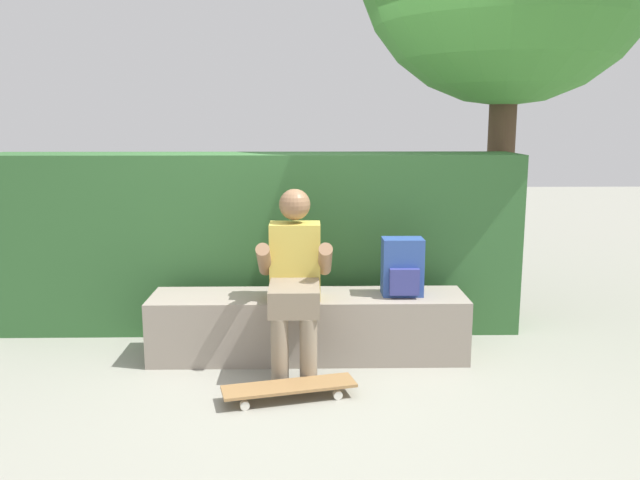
{
  "coord_description": "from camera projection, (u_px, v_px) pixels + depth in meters",
  "views": [
    {
      "loc": [
        -0.0,
        -3.95,
        1.65
      ],
      "look_at": [
        0.08,
        0.57,
        0.81
      ],
      "focal_mm": 36.34,
      "sensor_mm": 36.0,
      "label": 1
    }
  ],
  "objects": [
    {
      "name": "person_skater",
      "position": [
        295.0,
        275.0,
        4.26
      ],
      "size": [
        0.49,
        0.62,
        1.2
      ],
      "color": "gold",
      "rests_on": "ground"
    },
    {
      "name": "skateboard_near_person",
      "position": [
        290.0,
        387.0,
        3.87
      ],
      "size": [
        0.82,
        0.39,
        0.09
      ],
      "color": "olive",
      "rests_on": "ground"
    },
    {
      "name": "backpack_on_bench",
      "position": [
        403.0,
        268.0,
        4.47
      ],
      "size": [
        0.28,
        0.23,
        0.4
      ],
      "color": "#2D4C99",
      "rests_on": "bench_main"
    },
    {
      "name": "bench_main",
      "position": [
        309.0,
        326.0,
        4.55
      ],
      "size": [
        2.19,
        0.48,
        0.45
      ],
      "color": "gray",
      "rests_on": "ground"
    },
    {
      "name": "hedge_row",
      "position": [
        255.0,
        241.0,
        5.15
      ],
      "size": [
        4.11,
        0.57,
        1.39
      ],
      "color": "#326230",
      "rests_on": "ground"
    },
    {
      "name": "ground_plane",
      "position": [
        309.0,
        379.0,
        4.18
      ],
      "size": [
        24.0,
        24.0,
        0.0
      ],
      "primitive_type": "plane",
      "color": "gray"
    }
  ]
}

